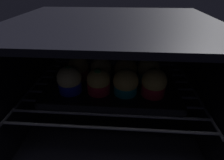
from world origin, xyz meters
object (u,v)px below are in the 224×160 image
muffin_row0_col0 (69,80)px  muffin_row1_col2 (126,71)px  muffin_row0_col2 (126,83)px  muffin_row0_col1 (99,82)px  muffin_row1_col3 (148,71)px  muffin_row1_col0 (79,68)px  baking_tray (112,86)px  muffin_row1_col1 (101,70)px  muffin_row0_col3 (154,83)px

muffin_row0_col0 → muffin_row1_col2: muffin_row0_col0 is taller
muffin_row0_col2 → muffin_row1_col2: bearing=89.9°
muffin_row0_col1 → muffin_row1_col2: size_ratio=1.07×
muffin_row1_col3 → muffin_row0_col1: bearing=-153.3°
muffin_row1_col2 → muffin_row1_col3: muffin_row1_col3 is taller
muffin_row0_col1 → muffin_row1_col2: muffin_row0_col1 is taller
muffin_row1_col0 → baking_tray: bearing=-20.4°
muffin_row1_col1 → muffin_row1_col3: (15.93, -0.22, 0.24)cm
baking_tray → muffin_row0_col3: size_ratio=4.93×
muffin_row0_col3 → muffin_row0_col2: bearing=179.3°
muffin_row1_col0 → muffin_row1_col1: bearing=-1.4°
muffin_row0_col1 → muffin_row0_col2: muffin_row0_col1 is taller
baking_tray → muffin_row1_col1: bearing=133.7°
muffin_row0_col0 → muffin_row1_col0: bearing=85.3°
muffin_row0_col1 → muffin_row1_col3: same height
muffin_row0_col0 → muffin_row0_col1: size_ratio=1.04×
muffin_row1_col0 → muffin_row1_col3: bearing=-1.0°
muffin_row0_col3 → muffin_row1_col0: muffin_row0_col3 is taller
muffin_row0_col1 → muffin_row1_col3: 17.54cm
muffin_row0_col1 → muffin_row0_col3: same height
muffin_row1_col2 → muffin_row0_col3: bearing=-44.7°
muffin_row1_col2 → muffin_row1_col3: 7.57cm
muffin_row0_col1 → muffin_row1_col1: size_ratio=1.06×
baking_tray → muffin_row1_col0: bearing=159.6°
muffin_row0_col2 → muffin_row0_col3: 8.25cm
muffin_row0_col0 → muffin_row1_col3: 25.77cm
baking_tray → muffin_row1_col1: muffin_row1_col1 is taller
muffin_row0_col1 → muffin_row0_col2: 8.10cm
muffin_row0_col2 → muffin_row1_col2: size_ratio=1.03×
baking_tray → muffin_row0_col0: 13.92cm
muffin_row0_col3 → muffin_row1_col2: muffin_row0_col3 is taller
muffin_row1_col2 → muffin_row1_col3: (7.56, -0.07, 0.35)cm
muffin_row0_col0 → muffin_row0_col3: (25.12, 0.09, -0.01)cm
muffin_row0_col3 → muffin_row1_col3: bearing=94.8°
muffin_row1_col1 → baking_tray: bearing=-46.3°
muffin_row0_col2 → muffin_row1_col0: size_ratio=0.99×
muffin_row0_col1 → muffin_row0_col2: (8.10, -0.08, 0.00)cm
muffin_row1_col1 → muffin_row0_col3: bearing=-26.5°
muffin_row0_col3 → muffin_row1_col1: muffin_row0_col3 is taller
muffin_row1_col0 → muffin_row1_col1: 7.82cm
muffin_row0_col0 → muffin_row1_col1: (8.52, 8.38, -0.41)cm
muffin_row1_col2 → muffin_row1_col1: bearing=179.0°
baking_tray → muffin_row1_col3: size_ratio=5.00×
muffin_row1_col0 → muffin_row0_col0: bearing=-94.7°
muffin_row0_col2 → muffin_row1_col3: bearing=46.5°
muffin_row1_col3 → muffin_row0_col0: bearing=-161.5°
baking_tray → muffin_row1_col2: bearing=43.1°
muffin_row0_col3 → muffin_row0_col0: bearing=-179.8°
muffin_row1_col2 → muffin_row0_col2: bearing=-90.1°
muffin_row1_col0 → muffin_row1_col2: 16.19cm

